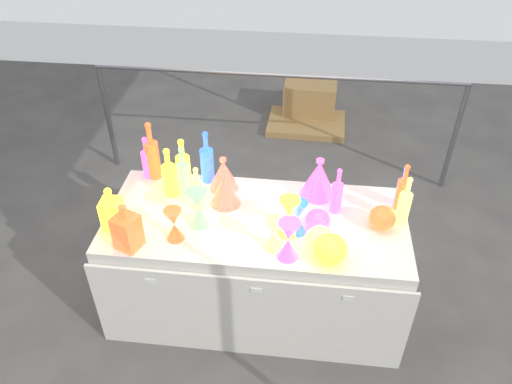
# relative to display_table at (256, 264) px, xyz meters

# --- Properties ---
(ground) EXTENTS (80.00, 80.00, 0.00)m
(ground) POSITION_rel_display_table_xyz_m (-0.00, 0.01, -0.37)
(ground) COLOR #62605B
(ground) RESTS_ON ground
(display_table) EXTENTS (1.84, 0.83, 0.75)m
(display_table) POSITION_rel_display_table_xyz_m (0.00, 0.00, 0.00)
(display_table) COLOR white
(display_table) RESTS_ON ground
(cardboard_box_closed) EXTENTS (0.56, 0.42, 0.40)m
(cardboard_box_closed) POSITION_rel_display_table_xyz_m (0.28, 2.65, -0.18)
(cardboard_box_closed) COLOR #AC844D
(cardboard_box_closed) RESTS_ON ground
(cardboard_box_flat) EXTENTS (0.82, 0.60, 0.07)m
(cardboard_box_flat) POSITION_rel_display_table_xyz_m (0.26, 2.42, -0.34)
(cardboard_box_flat) COLOR #AC844D
(cardboard_box_flat) RESTS_ON ground
(bottle_0) EXTENTS (0.10, 0.10, 0.35)m
(bottle_0) POSITION_rel_display_table_xyz_m (-0.50, 0.29, 0.55)
(bottle_0) COLOR red
(bottle_0) RESTS_ON display_table
(bottle_1) EXTENTS (0.11, 0.11, 0.37)m
(bottle_1) POSITION_rel_display_table_xyz_m (-0.36, 0.36, 0.56)
(bottle_1) COLOR #198D4F
(bottle_1) RESTS_ON display_table
(bottle_2) EXTENTS (0.12, 0.12, 0.41)m
(bottle_2) POSITION_rel_display_table_xyz_m (-0.71, 0.36, 0.58)
(bottle_2) COLOR orange
(bottle_2) RESTS_ON display_table
(bottle_3) EXTENTS (0.08, 0.08, 0.30)m
(bottle_3) POSITION_rel_display_table_xyz_m (-0.75, 0.36, 0.53)
(bottle_3) COLOR blue
(bottle_3) RESTS_ON display_table
(bottle_4) EXTENTS (0.08, 0.08, 0.30)m
(bottle_4) POSITION_rel_display_table_xyz_m (-0.36, 0.07, 0.53)
(bottle_4) COLOR #157783
(bottle_4) RESTS_ON display_table
(bottle_5) EXTENTS (0.07, 0.07, 0.34)m
(bottle_5) POSITION_rel_display_table_xyz_m (-0.48, 0.22, 0.54)
(bottle_5) COLOR #B524AE
(bottle_5) RESTS_ON display_table
(bottle_6) EXTENTS (0.11, 0.11, 0.34)m
(bottle_6) POSITION_rel_display_table_xyz_m (-0.56, 0.18, 0.55)
(bottle_6) COLOR red
(bottle_6) RESTS_ON display_table
(decanter_0) EXTENTS (0.12, 0.12, 0.28)m
(decanter_0) POSITION_rel_display_table_xyz_m (-0.81, -0.15, 0.52)
(decanter_0) COLOR red
(decanter_0) RESTS_ON display_table
(decanter_1) EXTENTS (0.16, 0.16, 0.30)m
(decanter_1) POSITION_rel_display_table_xyz_m (-0.68, -0.30, 0.52)
(decanter_1) COLOR orange
(decanter_1) RESTS_ON display_table
(hourglass_0) EXTENTS (0.12, 0.12, 0.21)m
(hourglass_0) POSITION_rel_display_table_xyz_m (-0.44, -0.21, 0.48)
(hourglass_0) COLOR orange
(hourglass_0) RESTS_ON display_table
(hourglass_1) EXTENTS (0.15, 0.15, 0.24)m
(hourglass_1) POSITION_rel_display_table_xyz_m (0.21, -0.28, 0.50)
(hourglass_1) COLOR blue
(hourglass_1) RESTS_ON display_table
(hourglass_2) EXTENTS (0.13, 0.13, 0.21)m
(hourglass_2) POSITION_rel_display_table_xyz_m (0.12, -0.23, 0.48)
(hourglass_2) COLOR #157783
(hourglass_2) RESTS_ON display_table
(hourglass_3) EXTENTS (0.15, 0.15, 0.24)m
(hourglass_3) POSITION_rel_display_table_xyz_m (-0.32, -0.08, 0.50)
(hourglass_3) COLOR #B524AE
(hourglass_3) RESTS_ON display_table
(hourglass_4) EXTENTS (0.16, 0.16, 0.24)m
(hourglass_4) POSITION_rel_display_table_xyz_m (0.20, -0.09, 0.50)
(hourglass_4) COLOR red
(hourglass_4) RESTS_ON display_table
(hourglass_5) EXTENTS (0.13, 0.13, 0.22)m
(hourglass_5) POSITION_rel_display_table_xyz_m (0.25, -0.08, 0.48)
(hourglass_5) COLOR #198D4F
(hourglass_5) RESTS_ON display_table
(globe_0) EXTENTS (0.23, 0.23, 0.15)m
(globe_0) POSITION_rel_display_table_xyz_m (0.43, -0.30, 0.45)
(globe_0) COLOR red
(globe_0) RESTS_ON display_table
(globe_1) EXTENTS (0.18, 0.18, 0.14)m
(globe_1) POSITION_rel_display_table_xyz_m (0.38, -0.22, 0.44)
(globe_1) COLOR #157783
(globe_1) RESTS_ON display_table
(globe_2) EXTENTS (0.21, 0.21, 0.13)m
(globe_2) POSITION_rel_display_table_xyz_m (0.73, 0.01, 0.44)
(globe_2) COLOR orange
(globe_2) RESTS_ON display_table
(globe_3) EXTENTS (0.15, 0.15, 0.12)m
(globe_3) POSITION_rel_display_table_xyz_m (0.36, -0.04, 0.43)
(globe_3) COLOR blue
(globe_3) RESTS_ON display_table
(lampshade_0) EXTENTS (0.23, 0.23, 0.23)m
(lampshade_0) POSITION_rel_display_table_xyz_m (-0.20, 0.13, 0.49)
(lampshade_0) COLOR gold
(lampshade_0) RESTS_ON display_table
(lampshade_1) EXTENTS (0.25, 0.25, 0.23)m
(lampshade_1) POSITION_rel_display_table_xyz_m (-0.24, 0.29, 0.49)
(lampshade_1) COLOR gold
(lampshade_1) RESTS_ON display_table
(lampshade_2) EXTENTS (0.26, 0.26, 0.26)m
(lampshade_2) POSITION_rel_display_table_xyz_m (0.36, 0.29, 0.51)
(lampshade_2) COLOR blue
(lampshade_2) RESTS_ON display_table
(bottle_8) EXTENTS (0.08, 0.08, 0.29)m
(bottle_8) POSITION_rel_display_table_xyz_m (0.86, 0.23, 0.52)
(bottle_8) COLOR #198D4F
(bottle_8) RESTS_ON display_table
(bottle_9) EXTENTS (0.09, 0.09, 0.32)m
(bottle_9) POSITION_rel_display_table_xyz_m (0.86, 0.21, 0.54)
(bottle_9) COLOR orange
(bottle_9) RESTS_ON display_table
(bottle_10) EXTENTS (0.08, 0.08, 0.31)m
(bottle_10) POSITION_rel_display_table_xyz_m (0.47, 0.14, 0.53)
(bottle_10) COLOR blue
(bottle_10) RESTS_ON display_table
(bottle_11) EXTENTS (0.10, 0.10, 0.32)m
(bottle_11) POSITION_rel_display_table_xyz_m (0.86, 0.08, 0.54)
(bottle_11) COLOR #157783
(bottle_11) RESTS_ON display_table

